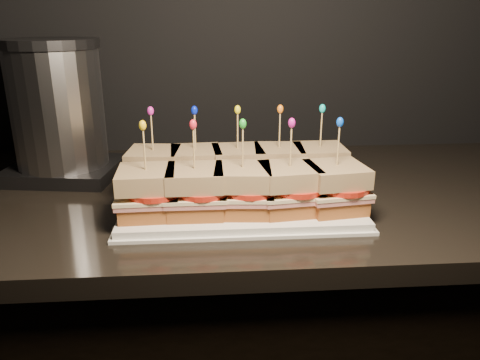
{
  "coord_description": "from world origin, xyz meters",
  "views": [
    {
      "loc": [
        -0.28,
        0.77,
        1.27
      ],
      "look_at": [
        -0.21,
        1.58,
        0.99
      ],
      "focal_mm": 35.0,
      "sensor_mm": 36.0,
      "label": 1
    }
  ],
  "objects": [
    {
      "name": "sandwich_2_pick",
      "position": [
        -0.21,
        1.64,
        1.06
      ],
      "size": [
        0.0,
        0.0,
        0.09
      ],
      "primitive_type": "cylinder",
      "color": "tan",
      "rests_on": "sandwich_2_bread_top"
    },
    {
      "name": "sandwich_4_frill",
      "position": [
        -0.05,
        1.64,
        1.11
      ],
      "size": [
        0.01,
        0.01,
        0.02
      ],
      "primitive_type": "ellipsoid",
      "color": "#0CC6C1",
      "rests_on": "sandwich_4_pick"
    },
    {
      "name": "sandwich_3_bread_bot",
      "position": [
        -0.13,
        1.64,
        0.96
      ],
      "size": [
        0.1,
        0.1,
        0.03
      ],
      "primitive_type": "cube",
      "rotation": [
        0.0,
        0.0,
        -0.07
      ],
      "color": "brown",
      "rests_on": "platter"
    },
    {
      "name": "sandwich_5_bread_bot",
      "position": [
        -0.38,
        1.52,
        0.96
      ],
      "size": [
        0.1,
        0.1,
        0.03
      ],
      "primitive_type": "cube",
      "rotation": [
        0.0,
        0.0,
        0.04
      ],
      "color": "brown",
      "rests_on": "platter"
    },
    {
      "name": "sandwich_7_bread_top",
      "position": [
        -0.21,
        1.52,
        1.02
      ],
      "size": [
        0.1,
        0.1,
        0.03
      ],
      "primitive_type": "cube",
      "rotation": [
        0.0,
        0.0,
        -0.08
      ],
      "color": "brown",
      "rests_on": "sandwich_7_tomato"
    },
    {
      "name": "sandwich_9_frill",
      "position": [
        -0.05,
        1.52,
        1.11
      ],
      "size": [
        0.01,
        0.01,
        0.02
      ],
      "primitive_type": "ellipsoid",
      "color": "blue",
      "rests_on": "sandwich_9_pick"
    },
    {
      "name": "sandwich_0_cheese",
      "position": [
        -0.38,
        1.64,
        0.99
      ],
      "size": [
        0.11,
        0.11,
        0.01
      ],
      "primitive_type": "cube",
      "rotation": [
        0.0,
        0.0,
        -0.09
      ],
      "color": "beige",
      "rests_on": "sandwich_0_ham"
    },
    {
      "name": "sandwich_3_bread_top",
      "position": [
        -0.13,
        1.64,
        1.02
      ],
      "size": [
        0.1,
        0.1,
        0.03
      ],
      "primitive_type": "cube",
      "rotation": [
        0.0,
        0.0,
        -0.07
      ],
      "color": "brown",
      "rests_on": "sandwich_3_tomato"
    },
    {
      "name": "sandwich_3_cheese",
      "position": [
        -0.13,
        1.64,
        0.99
      ],
      "size": [
        0.11,
        0.11,
        0.01
      ],
      "primitive_type": "cube",
      "rotation": [
        0.0,
        0.0,
        -0.07
      ],
      "color": "beige",
      "rests_on": "sandwich_3_ham"
    },
    {
      "name": "sandwich_8_pick",
      "position": [
        -0.13,
        1.52,
        1.06
      ],
      "size": [
        0.0,
        0.0,
        0.09
      ],
      "primitive_type": "cylinder",
      "color": "tan",
      "rests_on": "sandwich_8_bread_top"
    },
    {
      "name": "sandwich_5_tomato",
      "position": [
        -0.36,
        1.51,
        1.0
      ],
      "size": [
        0.09,
        0.09,
        0.01
      ],
      "primitive_type": "cylinder",
      "color": "red",
      "rests_on": "sandwich_5_cheese"
    },
    {
      "name": "sandwich_6_bread_bot",
      "position": [
        -0.3,
        1.52,
        0.96
      ],
      "size": [
        0.09,
        0.09,
        0.03
      ],
      "primitive_type": "cube",
      "rotation": [
        0.0,
        0.0,
        -0.0
      ],
      "color": "brown",
      "rests_on": "platter"
    },
    {
      "name": "granite_slab",
      "position": [
        0.1,
        1.68,
        0.91
      ],
      "size": [
        2.35,
        0.66,
        0.04
      ],
      "primitive_type": "cube",
      "color": "black",
      "rests_on": "cabinet"
    },
    {
      "name": "sandwich_1_bread_top",
      "position": [
        -0.3,
        1.64,
        1.02
      ],
      "size": [
        0.1,
        0.1,
        0.03
      ],
      "primitive_type": "cube",
      "rotation": [
        0.0,
        0.0,
        0.06
      ],
      "color": "brown",
      "rests_on": "sandwich_1_tomato"
    },
    {
      "name": "sandwich_4_ham",
      "position": [
        -0.05,
        1.64,
        0.98
      ],
      "size": [
        0.1,
        0.1,
        0.01
      ],
      "primitive_type": "cube",
      "rotation": [
        0.0,
        0.0,
        0.01
      ],
      "color": "#B7625C",
      "rests_on": "sandwich_4_bread_bot"
    },
    {
      "name": "sandwich_1_ham",
      "position": [
        -0.3,
        1.64,
        0.98
      ],
      "size": [
        0.11,
        0.1,
        0.01
      ],
      "primitive_type": "cube",
      "rotation": [
        0.0,
        0.0,
        0.06
      ],
      "color": "#B7625C",
      "rests_on": "sandwich_1_bread_bot"
    },
    {
      "name": "sandwich_1_tomato",
      "position": [
        -0.28,
        1.63,
        1.0
      ],
      "size": [
        0.09,
        0.09,
        0.01
      ],
      "primitive_type": "cylinder",
      "color": "red",
      "rests_on": "sandwich_1_cheese"
    },
    {
      "name": "sandwich_6_tomato",
      "position": [
        -0.28,
        1.51,
        1.0
      ],
      "size": [
        0.09,
        0.09,
        0.01
      ],
      "primitive_type": "cylinder",
      "color": "red",
      "rests_on": "sandwich_6_cheese"
    },
    {
      "name": "sandwich_5_ham",
      "position": [
        -0.38,
        1.52,
        0.98
      ],
      "size": [
        0.11,
        0.1,
        0.01
      ],
      "primitive_type": "cube",
      "rotation": [
        0.0,
        0.0,
        0.04
      ],
      "color": "#B7625C",
      "rests_on": "sandwich_5_bread_bot"
    },
    {
      "name": "sandwich_0_frill",
      "position": [
        -0.38,
        1.64,
        1.11
      ],
      "size": [
        0.01,
        0.01,
        0.02
      ],
      "primitive_type": "ellipsoid",
      "color": "#D31EA0",
      "rests_on": "sandwich_0_pick"
    },
    {
      "name": "sandwich_5_bread_top",
      "position": [
        -0.38,
        1.52,
        1.02
      ],
      "size": [
        0.1,
        0.1,
        0.03
      ],
      "primitive_type": "cube",
      "rotation": [
        0.0,
        0.0,
        0.04
      ],
      "color": "brown",
      "rests_on": "sandwich_5_tomato"
    },
    {
      "name": "sandwich_3_pick",
      "position": [
        -0.13,
        1.64,
        1.06
      ],
      "size": [
        0.0,
        0.0,
        0.09
      ],
      "primitive_type": "cylinder",
      "color": "tan",
      "rests_on": "sandwich_3_bread_top"
    },
    {
      "name": "sandwich_2_bread_bot",
      "position": [
        -0.21,
        1.64,
        0.96
      ],
      "size": [
        0.1,
        0.1,
        0.03
      ],
      "primitive_type": "cube",
      "rotation": [
        0.0,
        0.0,
        0.06
      ],
      "color": "brown",
      "rests_on": "platter"
    },
    {
      "name": "sandwich_5_cheese",
      "position": [
        -0.38,
        1.52,
        0.99
      ],
      "size": [
        0.11,
        0.1,
        0.01
      ],
      "primitive_type": "cube",
      "rotation": [
        0.0,
        0.0,
        0.04
      ],
      "color": "beige",
      "rests_on": "sandwich_5_ham"
    },
    {
      "name": "sandwich_7_cheese",
      "position": [
        -0.21,
        1.52,
        0.99
      ],
      "size": [
        0.11,
        0.11,
        0.01
      ],
      "primitive_type": "cube",
      "rotation": [
        0.0,
        0.0,
        -0.08
      ],
      "color": "beige",
      "rests_on": "sandwich_7_ham"
    },
    {
      "name": "sandwich_8_tomato",
      "position": [
        -0.12,
        1.51,
        1.0
      ],
      "size": [
        0.09,
        0.09,
        0.01
      ],
      "primitive_type": "cylinder",
      "color": "red",
      "rests_on": "sandwich_8_cheese"
    },
    {
      "name": "sandwich_2_frill",
      "position": [
        -0.21,
        1.64,
        1.11
      ],
      "size": [
        0.01,
        0.01,
        0.02
      ],
      "primitive_type": "ellipsoid",
      "color": "yellow",
      "rests_on": "sandwich_2_pick"
    },
    {
      "name": "sandwich_2_cheese",
      "position": [
        -0.21,
        1.64,
        0.99
      ],
      "size": [
        0.11,
        0.11,
        0.01
      ],
      "primitive_type": "cube",
      "rotation": [
        0.0,
        0.0,
        0.06
      ],
      "color": "beige",
      "rests_on": "sandwich_2_ham"
    },
    {
      "name": "sandwich_5_frill",
      "position": [
        -0.38,
        1.52,
        1.11
      ],
      "size": [
        0.01,
        0.01,
        0.02
      ],
      "primitive_type": "ellipsoid",
      "color": "yellow",
      "rests_on": "sandwich_5_pick"
    },
    {
      "name": "sandwich_8_cheese",
      "position": [
        -0.13,
        1.52,
        0.99
      ],
      "size": [
        0.11,
        0.11,
        0.01
      ],
      "primitive_type": "cube",
      "rotation": [
        0.0,
        0.0,
        0.12
      ],
      "color": "beige",
      "rests_on": "sandwich_8_ham"
    },
    {
      "name": "sandwich_3_ham",
      "position": [
        -0.13,
        1.64,
        0.98
      ],
      "size": [
        0.11,
        0.11,
        0.01
      ],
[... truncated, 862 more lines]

